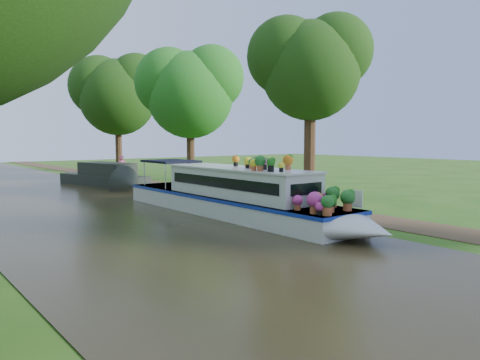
% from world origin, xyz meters
% --- Properties ---
extents(ground, '(100.00, 100.00, 0.00)m').
position_xyz_m(ground, '(0.00, 0.00, 0.00)').
color(ground, '#275014').
rests_on(ground, ground).
extents(canal_water, '(10.00, 100.00, 0.02)m').
position_xyz_m(canal_water, '(-6.00, 0.00, 0.01)').
color(canal_water, black).
rests_on(canal_water, ground).
extents(towpath, '(2.20, 100.00, 0.03)m').
position_xyz_m(towpath, '(1.20, 0.00, 0.01)').
color(towpath, '#42311E').
rests_on(towpath, ground).
extents(plant_boat, '(2.29, 13.52, 2.29)m').
position_xyz_m(plant_boat, '(-2.25, 0.88, 0.85)').
color(plant_boat, silver).
rests_on(plant_boat, canal_water).
extents(tree_near_overhang, '(5.52, 5.28, 8.99)m').
position_xyz_m(tree_near_overhang, '(3.79, 3.06, 6.60)').
color(tree_near_overhang, '#331E11').
rests_on(tree_near_overhang, ground).
extents(tree_near_mid, '(6.90, 6.60, 9.40)m').
position_xyz_m(tree_near_mid, '(4.48, 15.08, 6.44)').
color(tree_near_mid, '#331E11').
rests_on(tree_near_mid, ground).
extents(tree_near_far, '(7.59, 7.26, 10.30)m').
position_xyz_m(tree_near_far, '(3.98, 26.09, 7.05)').
color(tree_near_far, '#331E11').
rests_on(tree_near_far, ground).
extents(second_boat, '(3.44, 7.85, 1.45)m').
position_xyz_m(second_boat, '(-1.75, 14.85, 0.59)').
color(second_boat, black).
rests_on(second_boat, canal_water).
extents(pedestrian_pink, '(0.73, 0.58, 1.76)m').
position_xyz_m(pedestrian_pink, '(0.50, 17.56, 0.91)').
color(pedestrian_pink, '#C65184').
rests_on(pedestrian_pink, towpath).
extents(verge_plant, '(0.46, 0.42, 0.44)m').
position_xyz_m(verge_plant, '(0.05, 5.00, 0.22)').
color(verge_plant, '#295B1B').
rests_on(verge_plant, ground).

